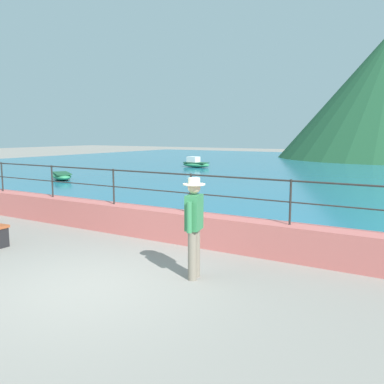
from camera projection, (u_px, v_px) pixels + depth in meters
name	position (u px, v px, depth m)	size (l,w,h in m)	color
ground_plane	(88.00, 287.00, 6.79)	(120.00, 120.00, 0.00)	gray
promenade_wall	(191.00, 228.00, 9.44)	(20.00, 0.56, 0.70)	#BC605B
railing	(191.00, 185.00, 9.31)	(18.44, 0.04, 0.90)	#282623
lake_water	(363.00, 169.00, 28.60)	(64.00, 44.32, 0.06)	#236B89
person_walking	(194.00, 223.00, 7.06)	(0.38, 0.56, 1.75)	slate
boat_0	(196.00, 163.00, 30.04)	(2.39, 1.17, 0.76)	#338C59
boat_2	(62.00, 176.00, 22.03)	(2.42, 1.99, 0.36)	#338C59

